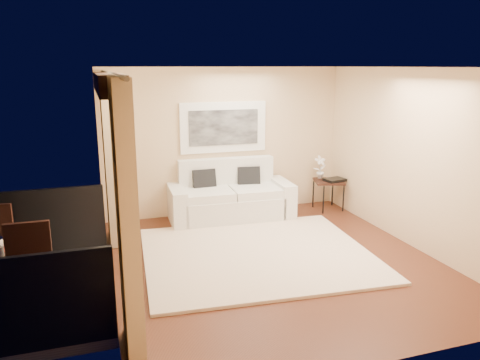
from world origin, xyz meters
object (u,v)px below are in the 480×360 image
sofa (230,198)px  balcony_chair_far (0,231)px  bistro_table (11,263)px  balcony_chair_near (29,265)px  side_table (329,183)px  orchid (320,167)px

sofa → balcony_chair_far: 3.79m
sofa → bistro_table: size_ratio=3.34×
balcony_chair_near → side_table: bearing=27.4°
bistro_table → balcony_chair_far: 1.33m
sofa → balcony_chair_near: bearing=-136.2°
orchid → bistro_table: orchid is taller
bistro_table → balcony_chair_near: 0.31m
sofa → balcony_chair_far: sofa is taller
balcony_chair_far → balcony_chair_near: (0.52, -1.51, 0.08)m
sofa → bistro_table: bearing=-140.4°
balcony_chair_near → bistro_table: bearing=133.9°
side_table → balcony_chair_far: (-5.55, -1.10, 0.03)m
orchid → balcony_chair_far: (-5.45, -1.27, -0.25)m
sofa → side_table: sofa is taller
bistro_table → sofa: bearing=37.1°
bistro_table → balcony_chair_near: balcony_chair_near is taller
orchid → bistro_table: size_ratio=0.68×
side_table → balcony_chair_near: bearing=-152.6°
side_table → bistro_table: size_ratio=0.98×
orchid → side_table: bearing=-59.3°
sofa → bistro_table: 4.12m
balcony_chair_far → balcony_chair_near: size_ratio=0.88×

